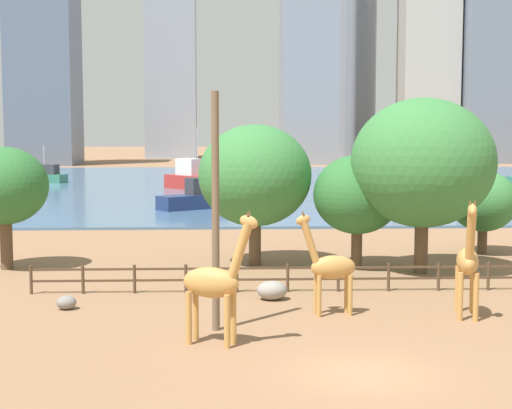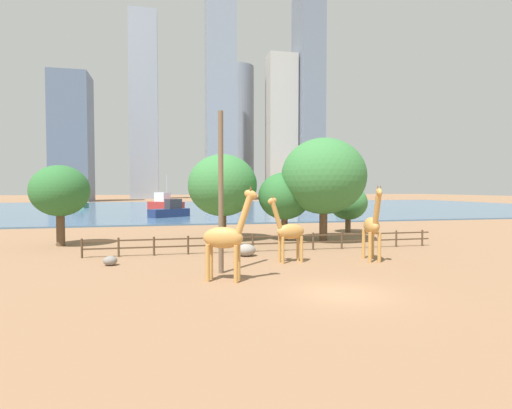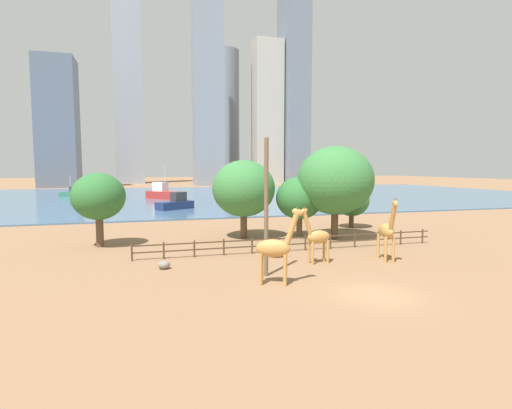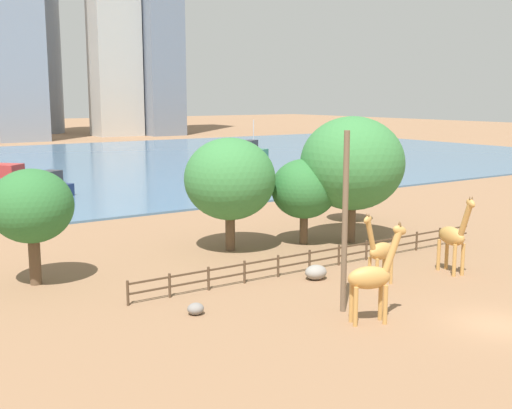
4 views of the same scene
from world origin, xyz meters
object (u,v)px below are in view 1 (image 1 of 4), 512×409
(utility_pole, at_px, (216,212))
(tree_center_broad, at_px, (5,186))
(giraffe_tall, at_px, (468,261))
(tree_left_small, at_px, (255,176))
(giraffe_young, at_px, (330,267))
(boat_ferry, at_px, (194,198))
(boulder_by_pole, at_px, (66,302))
(giraffe_companion, at_px, (215,282))
(tree_right_tall, at_px, (483,202))
(boat_tug, at_px, (47,176))
(tree_right_small, at_px, (423,163))
(boulder_near_fence, at_px, (272,290))
(boat_barge, at_px, (194,179))
(tree_left_large, at_px, (357,195))

(utility_pole, height_order, tree_center_broad, utility_pole)
(giraffe_tall, bearing_deg, tree_left_small, -134.47)
(giraffe_young, height_order, boat_ferry, giraffe_young)
(utility_pole, height_order, boulder_by_pole, utility_pole)
(giraffe_companion, relative_size, tree_right_tall, 0.96)
(giraffe_young, bearing_deg, boulder_by_pole, -15.07)
(boat_ferry, xyz_separation_m, boat_tug, (-20.73, 34.42, -0.12))
(tree_right_small, xyz_separation_m, boat_ferry, (-12.84, 30.62, -4.53))
(boulder_near_fence, height_order, tree_left_small, tree_left_small)
(tree_center_broad, bearing_deg, giraffe_tall, -28.52)
(giraffe_tall, relative_size, tree_right_small, 0.54)
(boulder_near_fence, bearing_deg, tree_center_broad, 149.68)
(tree_right_small, distance_m, boat_tug, 73.34)
(giraffe_companion, relative_size, boat_barge, 0.60)
(giraffe_tall, xyz_separation_m, tree_left_large, (-2.52, 10.99, 1.68))
(tree_left_small, xyz_separation_m, boat_ferry, (-4.39, 27.91, -3.74))
(giraffe_tall, height_order, boulder_by_pole, giraffe_tall)
(tree_left_large, bearing_deg, utility_pole, -120.43)
(giraffe_companion, bearing_deg, tree_left_small, 105.33)
(giraffe_companion, bearing_deg, tree_left_large, 85.58)
(boulder_by_pole, height_order, boat_barge, boat_barge)
(boulder_near_fence, height_order, tree_right_small, tree_right_small)
(utility_pole, xyz_separation_m, tree_left_small, (1.98, 13.72, 0.48))
(giraffe_tall, bearing_deg, boulder_by_pole, -84.64)
(boulder_near_fence, relative_size, tree_right_tall, 0.27)
(tree_right_small, bearing_deg, boat_tug, 117.30)
(tree_left_large, relative_size, tree_center_broad, 0.93)
(giraffe_young, bearing_deg, tree_center_broad, -42.10)
(utility_pole, relative_size, boat_tug, 1.52)
(utility_pole, relative_size, tree_center_broad, 1.36)
(tree_right_tall, height_order, tree_right_small, tree_right_small)
(tree_left_large, distance_m, tree_right_small, 3.85)
(boulder_near_fence, distance_m, boat_barge, 59.40)
(boat_barge, bearing_deg, boulder_by_pole, -46.12)
(utility_pole, relative_size, tree_right_tall, 1.79)
(tree_right_small, bearing_deg, tree_center_broad, 174.82)
(giraffe_young, relative_size, tree_center_broad, 0.65)
(giraffe_tall, relative_size, utility_pole, 0.55)
(giraffe_young, distance_m, boulder_by_pole, 10.95)
(giraffe_companion, bearing_deg, boulder_by_pole, 160.86)
(tree_left_large, relative_size, boat_ferry, 0.93)
(boat_tug, relative_size, boat_barge, 0.73)
(boat_barge, bearing_deg, giraffe_young, -36.17)
(utility_pole, bearing_deg, boulder_by_pole, 150.13)
(tree_center_broad, bearing_deg, giraffe_young, -34.52)
(giraffe_tall, height_order, utility_pole, utility_pole)
(giraffe_young, distance_m, tree_right_tall, 18.55)
(boulder_near_fence, height_order, tree_center_broad, tree_center_broad)
(giraffe_tall, relative_size, tree_right_tall, 0.98)
(tree_left_large, height_order, boat_barge, boat_barge)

